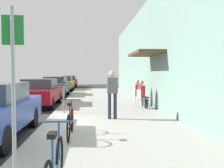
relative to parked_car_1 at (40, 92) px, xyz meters
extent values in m
plane|color=#2D2D30|center=(1.10, -5.21, -0.74)|extent=(60.00, 60.00, 0.00)
cube|color=#9E9B93|center=(3.35, -3.21, -0.68)|extent=(4.50, 32.00, 0.12)
cube|color=gray|center=(5.75, -3.21, 2.02)|extent=(0.30, 32.00, 5.52)
cube|color=#4C381E|center=(5.05, -2.29, 1.86)|extent=(1.10, 2.80, 0.12)
cylinder|color=black|center=(0.79, -5.00, -0.42)|extent=(0.22, 0.64, 0.64)
cylinder|color=black|center=(0.79, -7.73, -0.42)|extent=(0.22, 0.64, 0.64)
cube|color=maroon|center=(0.00, -0.03, -0.11)|extent=(1.80, 4.40, 0.62)
cube|color=#333D47|center=(0.00, 0.12, 0.45)|extent=(1.48, 2.11, 0.49)
cylinder|color=black|center=(0.79, 1.33, -0.42)|extent=(0.22, 0.64, 0.64)
cylinder|color=black|center=(-0.79, 1.33, -0.42)|extent=(0.22, 0.64, 0.64)
cylinder|color=black|center=(0.79, -1.40, -0.42)|extent=(0.22, 0.64, 0.64)
cylinder|color=black|center=(-0.79, -1.40, -0.42)|extent=(0.22, 0.64, 0.64)
cube|color=#47514C|center=(0.00, 5.69, -0.08)|extent=(1.80, 4.40, 0.68)
cube|color=#333D47|center=(0.00, 5.84, 0.50)|extent=(1.48, 2.11, 0.47)
cylinder|color=black|center=(0.79, 7.05, -0.42)|extent=(0.22, 0.64, 0.64)
cylinder|color=black|center=(-0.79, 7.05, -0.42)|extent=(0.22, 0.64, 0.64)
cylinder|color=black|center=(0.79, 4.32, -0.42)|extent=(0.22, 0.64, 0.64)
cylinder|color=black|center=(-0.79, 4.32, -0.42)|extent=(0.22, 0.64, 0.64)
cube|color=#A58433|center=(0.00, 11.74, -0.10)|extent=(1.80, 4.40, 0.63)
cube|color=#333D47|center=(0.00, 11.89, 0.44)|extent=(1.48, 2.11, 0.44)
cylinder|color=black|center=(0.79, 13.11, -0.42)|extent=(0.22, 0.64, 0.64)
cylinder|color=black|center=(-0.79, 13.11, -0.42)|extent=(0.22, 0.64, 0.64)
cylinder|color=black|center=(0.79, 10.38, -0.42)|extent=(0.22, 0.64, 0.64)
cylinder|color=black|center=(-0.79, 10.38, -0.42)|extent=(0.22, 0.64, 0.64)
cube|color=maroon|center=(0.00, 17.51, -0.09)|extent=(1.80, 4.40, 0.65)
cube|color=#333D47|center=(0.00, 17.66, 0.46)|extent=(1.48, 2.11, 0.45)
cylinder|color=black|center=(0.79, 18.88, -0.42)|extent=(0.22, 0.64, 0.64)
cylinder|color=black|center=(-0.79, 18.88, -0.42)|extent=(0.22, 0.64, 0.64)
cylinder|color=black|center=(0.79, 16.15, -0.42)|extent=(0.22, 0.64, 0.64)
cylinder|color=black|center=(-0.79, 16.15, -0.42)|extent=(0.22, 0.64, 0.64)
cylinder|color=slate|center=(1.55, -2.93, -0.07)|extent=(0.07, 0.07, 1.10)
cube|color=#383D42|center=(1.55, -2.93, 0.59)|extent=(0.12, 0.10, 0.22)
cylinder|color=gray|center=(1.50, -9.24, 0.68)|extent=(0.06, 0.06, 2.60)
cube|color=#19722D|center=(1.50, -9.22, 1.63)|extent=(0.32, 0.02, 0.44)
torus|color=black|center=(2.18, -9.30, -0.29)|extent=(0.04, 0.66, 0.66)
cylinder|color=#1E4C8C|center=(2.18, -9.98, -0.04)|extent=(0.04, 0.04, 0.50)
cube|color=black|center=(2.18, -9.98, 0.23)|extent=(0.10, 0.20, 0.06)
cylinder|color=#1E4C8C|center=(2.18, -9.35, -0.01)|extent=(0.03, 0.03, 0.56)
cylinder|color=#1E4C8C|center=(2.18, -9.35, 0.27)|extent=(0.46, 0.03, 0.03)
torus|color=black|center=(2.14, -6.27, -0.29)|extent=(0.04, 0.66, 0.66)
torus|color=black|center=(2.14, -7.32, -0.29)|extent=(0.04, 0.66, 0.66)
cylinder|color=maroon|center=(2.14, -6.80, -0.29)|extent=(0.04, 1.05, 0.04)
cylinder|color=maroon|center=(2.14, -6.95, -0.04)|extent=(0.04, 0.04, 0.50)
cube|color=black|center=(2.14, -6.95, 0.23)|extent=(0.10, 0.20, 0.06)
cylinder|color=maroon|center=(2.14, -6.32, -0.01)|extent=(0.03, 0.03, 0.56)
cylinder|color=maroon|center=(2.14, -6.32, 0.27)|extent=(0.46, 0.03, 0.03)
cylinder|color=silver|center=(5.16, -1.86, -0.39)|extent=(0.04, 0.04, 0.45)
cylinder|color=silver|center=(5.24, -2.23, -0.39)|extent=(0.04, 0.04, 0.45)
cylinder|color=silver|center=(4.79, -1.93, -0.39)|extent=(0.04, 0.04, 0.45)
cylinder|color=silver|center=(4.87, -2.31, -0.39)|extent=(0.04, 0.04, 0.45)
cube|color=silver|center=(5.02, -2.08, -0.15)|extent=(0.52, 0.52, 0.03)
cube|color=silver|center=(4.82, -2.12, 0.05)|extent=(0.12, 0.44, 0.40)
cylinder|color=#232838|center=(5.17, -1.95, -0.38)|extent=(0.11, 0.11, 0.47)
cylinder|color=#232838|center=(5.04, -1.97, -0.15)|extent=(0.38, 0.21, 0.14)
cylinder|color=#232838|center=(5.21, -2.14, -0.38)|extent=(0.11, 0.11, 0.47)
cylinder|color=#232838|center=(5.09, -2.17, -0.15)|extent=(0.38, 0.21, 0.14)
cube|color=#B22626|center=(4.94, -2.10, 0.15)|extent=(0.29, 0.40, 0.56)
sphere|color=tan|center=(4.94, -2.10, 0.56)|extent=(0.22, 0.22, 0.22)
cylinder|color=silver|center=(5.23, -1.02, -0.39)|extent=(0.04, 0.04, 0.45)
cylinder|color=silver|center=(5.18, -1.40, -0.39)|extent=(0.04, 0.04, 0.45)
cylinder|color=silver|center=(4.85, -0.97, -0.39)|extent=(0.04, 0.04, 0.45)
cylinder|color=silver|center=(4.80, -1.35, -0.39)|extent=(0.04, 0.04, 0.45)
cube|color=silver|center=(5.02, -1.19, -0.15)|extent=(0.49, 0.49, 0.03)
cube|color=silver|center=(4.81, -1.16, 0.05)|extent=(0.09, 0.44, 0.40)
cylinder|color=#232838|center=(5.21, -1.11, -0.38)|extent=(0.11, 0.11, 0.47)
cylinder|color=#232838|center=(5.08, -1.09, -0.15)|extent=(0.38, 0.19, 0.14)
cylinder|color=#232838|center=(5.18, -1.31, -0.38)|extent=(0.11, 0.11, 0.47)
cylinder|color=#232838|center=(5.05, -1.29, -0.15)|extent=(0.38, 0.19, 0.14)
cube|color=#B22626|center=(4.94, -1.17, 0.15)|extent=(0.26, 0.39, 0.56)
sphere|color=tan|center=(4.94, -1.17, 0.56)|extent=(0.22, 0.22, 0.22)
cylinder|color=#232838|center=(3.30, -4.47, -0.17)|extent=(0.12, 0.12, 0.90)
cylinder|color=#232838|center=(3.50, -4.47, -0.17)|extent=(0.12, 0.12, 0.90)
cube|color=#595960|center=(3.40, -4.47, 0.56)|extent=(0.36, 0.22, 0.56)
sphere|color=tan|center=(3.40, -4.47, 0.97)|extent=(0.22, 0.22, 0.22)
camera|label=1|loc=(2.66, -13.01, 0.99)|focal=39.34mm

